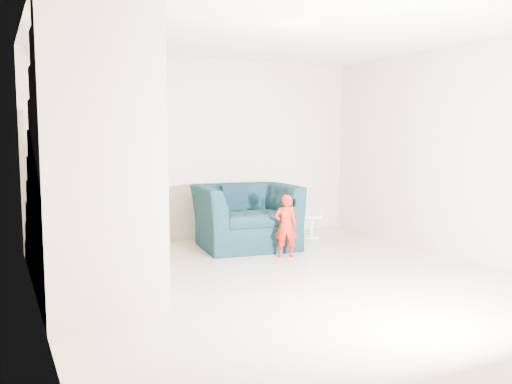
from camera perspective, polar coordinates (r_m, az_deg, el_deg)
floor at (r=5.86m, az=3.90°, el=-9.50°), size 5.50×5.50×0.00m
ceiling at (r=5.76m, az=4.10°, el=17.35°), size 5.50×5.50×0.00m
back_wall at (r=8.15m, az=-5.77°, el=4.50°), size 5.00×0.00×5.00m
left_wall at (r=4.90m, az=-22.24°, el=3.00°), size 0.00×5.50×5.50m
right_wall at (r=7.23m, az=21.44°, el=3.90°), size 0.00×5.50×5.50m
armchair at (r=7.56m, az=-1.05°, el=-2.56°), size 1.45×1.31×0.87m
toddler at (r=6.96m, az=3.15°, el=-3.58°), size 0.35×0.29×0.81m
side_table at (r=8.29m, az=5.84°, el=-3.22°), size 0.35×0.35×0.35m
staircase at (r=5.54m, az=-17.29°, el=-0.70°), size 1.02×3.03×3.62m
cushion at (r=7.75m, az=-2.45°, el=-0.55°), size 0.38×0.18×0.37m
throw at (r=7.29m, az=-4.98°, el=-2.03°), size 0.05×0.53×0.59m
phone at (r=6.93m, az=4.07°, el=-1.11°), size 0.02×0.05×0.10m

